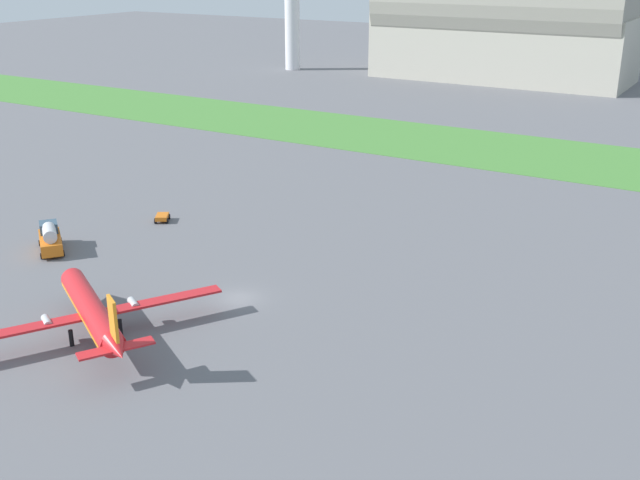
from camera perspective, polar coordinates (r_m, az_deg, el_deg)
ground_plane at (r=78.55m, az=-6.04°, el=-4.31°), size 600.00×600.00×0.00m
grass_taxiway_strip at (r=141.54m, az=12.25°, el=6.65°), size 360.00×28.00×0.08m
airplane_foreground_turboprop at (r=72.30m, az=-16.56°, el=-5.05°), size 18.95×21.72×7.29m
baggage_cart_near_gate at (r=102.15m, az=-11.63°, el=1.67°), size 2.76×2.95×0.90m
fuel_truck_midfield at (r=95.22m, az=-19.40°, el=0.15°), size 6.60×5.89×3.29m
hangar_distant at (r=222.23m, az=13.59°, el=15.77°), size 67.70×32.42×36.68m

